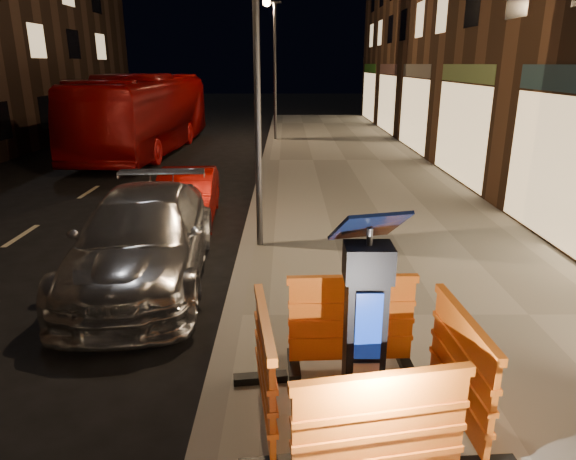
{
  "coord_description": "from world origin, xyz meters",
  "views": [
    {
      "loc": [
        0.78,
        -6.58,
        3.56
      ],
      "look_at": [
        0.8,
        1.0,
        1.1
      ],
      "focal_mm": 32.0,
      "sensor_mm": 36.0,
      "label": 1
    }
  ],
  "objects_px": {
    "barrier_kerbside": "(265,370)",
    "barrier_front": "(380,437)",
    "car_silver": "(147,279)",
    "barrier_bldgside": "(460,369)",
    "barrier_back": "(351,323)",
    "bus_doubledecker": "(149,152)",
    "parking_kiosk": "(365,327)",
    "car_red": "(189,221)"
  },
  "relations": [
    {
      "from": "bus_doubledecker",
      "to": "car_red",
      "type": "bearing_deg",
      "value": -68.21
    },
    {
      "from": "parking_kiosk",
      "to": "barrier_bldgside",
      "type": "height_order",
      "value": "parking_kiosk"
    },
    {
      "from": "bus_doubledecker",
      "to": "barrier_bldgside",
      "type": "bearing_deg",
      "value": -64.06
    },
    {
      "from": "parking_kiosk",
      "to": "barrier_kerbside",
      "type": "height_order",
      "value": "parking_kiosk"
    },
    {
      "from": "barrier_back",
      "to": "barrier_kerbside",
      "type": "xyz_separation_m",
      "value": [
        -0.95,
        -0.95,
        0.0
      ]
    },
    {
      "from": "barrier_front",
      "to": "car_silver",
      "type": "bearing_deg",
      "value": 112.72
    },
    {
      "from": "barrier_kerbside",
      "to": "barrier_bldgside",
      "type": "distance_m",
      "value": 1.9
    },
    {
      "from": "parking_kiosk",
      "to": "barrier_front",
      "type": "xyz_separation_m",
      "value": [
        0.0,
        -0.95,
        -0.46
      ]
    },
    {
      "from": "barrier_front",
      "to": "car_red",
      "type": "bearing_deg",
      "value": 99.81
    },
    {
      "from": "barrier_front",
      "to": "barrier_back",
      "type": "xyz_separation_m",
      "value": [
        0.0,
        1.9,
        0.0
      ]
    },
    {
      "from": "barrier_front",
      "to": "car_red",
      "type": "height_order",
      "value": "barrier_front"
    },
    {
      "from": "parking_kiosk",
      "to": "barrier_back",
      "type": "xyz_separation_m",
      "value": [
        0.0,
        0.95,
        -0.46
      ]
    },
    {
      "from": "parking_kiosk",
      "to": "car_red",
      "type": "height_order",
      "value": "parking_kiosk"
    },
    {
      "from": "barrier_front",
      "to": "barrier_bldgside",
      "type": "relative_size",
      "value": 1.0
    },
    {
      "from": "barrier_bldgside",
      "to": "car_red",
      "type": "bearing_deg",
      "value": 25.18
    },
    {
      "from": "barrier_kerbside",
      "to": "barrier_front",
      "type": "bearing_deg",
      "value": -142.5
    },
    {
      "from": "parking_kiosk",
      "to": "bus_doubledecker",
      "type": "distance_m",
      "value": 18.72
    },
    {
      "from": "car_silver",
      "to": "barrier_back",
      "type": "bearing_deg",
      "value": -47.49
    },
    {
      "from": "car_silver",
      "to": "bus_doubledecker",
      "type": "relative_size",
      "value": 0.45
    },
    {
      "from": "barrier_front",
      "to": "parking_kiosk",
      "type": "bearing_deg",
      "value": 79.5
    },
    {
      "from": "car_silver",
      "to": "barrier_bldgside",
      "type": "bearing_deg",
      "value": -48.02
    },
    {
      "from": "barrier_back",
      "to": "bus_doubledecker",
      "type": "xyz_separation_m",
      "value": [
        -6.61,
        16.53,
        -0.73
      ]
    },
    {
      "from": "car_red",
      "to": "barrier_back",
      "type": "bearing_deg",
      "value": -68.18
    },
    {
      "from": "barrier_back",
      "to": "bus_doubledecker",
      "type": "bearing_deg",
      "value": 109.28
    },
    {
      "from": "car_silver",
      "to": "car_red",
      "type": "height_order",
      "value": "car_silver"
    },
    {
      "from": "barrier_front",
      "to": "barrier_back",
      "type": "height_order",
      "value": "same"
    },
    {
      "from": "car_red",
      "to": "bus_doubledecker",
      "type": "bearing_deg",
      "value": 105.41
    },
    {
      "from": "barrier_kerbside",
      "to": "car_red",
      "type": "distance_m",
      "value": 7.69
    },
    {
      "from": "barrier_kerbside",
      "to": "car_red",
      "type": "relative_size",
      "value": 0.41
    },
    {
      "from": "barrier_front",
      "to": "car_red",
      "type": "distance_m",
      "value": 8.89
    },
    {
      "from": "parking_kiosk",
      "to": "barrier_front",
      "type": "bearing_deg",
      "value": -95.5
    },
    {
      "from": "barrier_bldgside",
      "to": "car_silver",
      "type": "relative_size",
      "value": 0.29
    },
    {
      "from": "barrier_bldgside",
      "to": "bus_doubledecker",
      "type": "height_order",
      "value": "bus_doubledecker"
    },
    {
      "from": "barrier_back",
      "to": "car_red",
      "type": "bearing_deg",
      "value": 113.14
    },
    {
      "from": "car_silver",
      "to": "bus_doubledecker",
      "type": "height_order",
      "value": "bus_doubledecker"
    },
    {
      "from": "car_red",
      "to": "bus_doubledecker",
      "type": "distance_m",
      "value": 10.72
    },
    {
      "from": "bus_doubledecker",
      "to": "parking_kiosk",
      "type": "bearing_deg",
      "value": -66.74
    },
    {
      "from": "barrier_front",
      "to": "barrier_back",
      "type": "bearing_deg",
      "value": 79.5
    },
    {
      "from": "barrier_kerbside",
      "to": "car_red",
      "type": "bearing_deg",
      "value": 8.61
    },
    {
      "from": "barrier_back",
      "to": "car_red",
      "type": "relative_size",
      "value": 0.41
    },
    {
      "from": "car_red",
      "to": "car_silver",
      "type": "bearing_deg",
      "value": -95.28
    },
    {
      "from": "parking_kiosk",
      "to": "barrier_bldgside",
      "type": "xyz_separation_m",
      "value": [
        0.95,
        0.0,
        -0.46
      ]
    }
  ]
}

